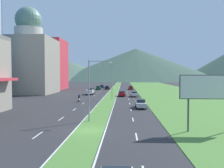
{
  "coord_description": "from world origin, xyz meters",
  "views": [
    {
      "loc": [
        3.8,
        -25.32,
        6.24
      ],
      "look_at": [
        -0.24,
        54.0,
        3.12
      ],
      "focal_mm": 37.06,
      "sensor_mm": 36.0,
      "label": 1
    }
  ],
  "objects_px": {
    "car_6": "(102,86)",
    "street_lamp_mid": "(110,79)",
    "motorcycle_rider": "(79,99)",
    "billboard_roadside": "(208,89)",
    "car_1": "(98,88)",
    "car_3": "(107,87)",
    "street_lamp_near": "(92,86)",
    "pickup_truck_0": "(90,91)",
    "car_2": "(141,104)",
    "car_5": "(134,94)",
    "car_7": "(122,94)",
    "car_4": "(131,88)"
  },
  "relations": [
    {
      "from": "street_lamp_near",
      "to": "car_7",
      "type": "distance_m",
      "value": 37.44
    },
    {
      "from": "street_lamp_near",
      "to": "motorcycle_rider",
      "type": "relative_size",
      "value": 4.11
    },
    {
      "from": "street_lamp_near",
      "to": "car_7",
      "type": "bearing_deg",
      "value": 84.24
    },
    {
      "from": "street_lamp_mid",
      "to": "motorcycle_rider",
      "type": "relative_size",
      "value": 4.44
    },
    {
      "from": "street_lamp_near",
      "to": "car_7",
      "type": "xyz_separation_m",
      "value": [
        3.73,
        37.03,
        -4.03
      ]
    },
    {
      "from": "street_lamp_near",
      "to": "pickup_truck_0",
      "type": "relative_size",
      "value": 1.52
    },
    {
      "from": "car_6",
      "to": "street_lamp_mid",
      "type": "bearing_deg",
      "value": -172.38
    },
    {
      "from": "car_6",
      "to": "pickup_truck_0",
      "type": "height_order",
      "value": "pickup_truck_0"
    },
    {
      "from": "car_6",
      "to": "car_4",
      "type": "bearing_deg",
      "value": -131.99
    },
    {
      "from": "billboard_roadside",
      "to": "car_1",
      "type": "xyz_separation_m",
      "value": [
        -19.88,
        72.28,
        -3.92
      ]
    },
    {
      "from": "car_1",
      "to": "billboard_roadside",
      "type": "bearing_deg",
      "value": -164.62
    },
    {
      "from": "car_1",
      "to": "car_2",
      "type": "xyz_separation_m",
      "value": [
        14.0,
        -54.01,
        0.04
      ]
    },
    {
      "from": "car_3",
      "to": "motorcycle_rider",
      "type": "distance_m",
      "value": 47.33
    },
    {
      "from": "car_1",
      "to": "car_4",
      "type": "height_order",
      "value": "car_4"
    },
    {
      "from": "car_3",
      "to": "car_4",
      "type": "bearing_deg",
      "value": -99.26
    },
    {
      "from": "street_lamp_near",
      "to": "car_1",
      "type": "bearing_deg",
      "value": 95.56
    },
    {
      "from": "car_2",
      "to": "pickup_truck_0",
      "type": "relative_size",
      "value": 0.89
    },
    {
      "from": "car_2",
      "to": "pickup_truck_0",
      "type": "xyz_separation_m",
      "value": [
        -13.87,
        29.46,
        0.16
      ]
    },
    {
      "from": "street_lamp_mid",
      "to": "car_6",
      "type": "bearing_deg",
      "value": 97.62
    },
    {
      "from": "street_lamp_mid",
      "to": "pickup_truck_0",
      "type": "bearing_deg",
      "value": 115.25
    },
    {
      "from": "car_7",
      "to": "motorcycle_rider",
      "type": "distance_m",
      "value": 17.55
    },
    {
      "from": "car_5",
      "to": "car_7",
      "type": "relative_size",
      "value": 0.99
    },
    {
      "from": "billboard_roadside",
      "to": "car_6",
      "type": "relative_size",
      "value": 1.36
    },
    {
      "from": "street_lamp_near",
      "to": "car_3",
      "type": "xyz_separation_m",
      "value": [
        -2.97,
        69.75,
        -4.03
      ]
    },
    {
      "from": "street_lamp_near",
      "to": "pickup_truck_0",
      "type": "bearing_deg",
      "value": 98.56
    },
    {
      "from": "street_lamp_mid",
      "to": "street_lamp_near",
      "type": "bearing_deg",
      "value": -91.9
    },
    {
      "from": "street_lamp_near",
      "to": "car_5",
      "type": "bearing_deg",
      "value": 78.61
    },
    {
      "from": "car_5",
      "to": "pickup_truck_0",
      "type": "bearing_deg",
      "value": -115.58
    },
    {
      "from": "car_5",
      "to": "car_7",
      "type": "distance_m",
      "value": 3.66
    },
    {
      "from": "street_lamp_near",
      "to": "motorcycle_rider",
      "type": "xyz_separation_m",
      "value": [
        -6.14,
        22.52,
        -4.06
      ]
    },
    {
      "from": "car_2",
      "to": "car_7",
      "type": "height_order",
      "value": "car_2"
    },
    {
      "from": "car_2",
      "to": "street_lamp_near",
      "type": "bearing_deg",
      "value": -29.67
    },
    {
      "from": "street_lamp_mid",
      "to": "car_3",
      "type": "xyz_separation_m",
      "value": [
        -3.87,
        42.68,
        -4.41
      ]
    },
    {
      "from": "car_3",
      "to": "street_lamp_mid",
      "type": "bearing_deg",
      "value": -174.82
    },
    {
      "from": "car_2",
      "to": "car_3",
      "type": "xyz_separation_m",
      "value": [
        -10.43,
        56.65,
        -0.05
      ]
    },
    {
      "from": "car_3",
      "to": "car_6",
      "type": "bearing_deg",
      "value": 17.28
    },
    {
      "from": "motorcycle_rider",
      "to": "billboard_roadside",
      "type": "bearing_deg",
      "value": -144.87
    },
    {
      "from": "street_lamp_near",
      "to": "car_6",
      "type": "height_order",
      "value": "street_lamp_near"
    },
    {
      "from": "car_4",
      "to": "car_5",
      "type": "bearing_deg",
      "value": 0.11
    },
    {
      "from": "car_7",
      "to": "motorcycle_rider",
      "type": "xyz_separation_m",
      "value": [
        -9.87,
        -14.51,
        -0.02
      ]
    },
    {
      "from": "car_7",
      "to": "pickup_truck_0",
      "type": "distance_m",
      "value": 11.55
    },
    {
      "from": "street_lamp_mid",
      "to": "motorcycle_rider",
      "type": "distance_m",
      "value": 9.48
    },
    {
      "from": "car_5",
      "to": "car_1",
      "type": "bearing_deg",
      "value": -156.08
    },
    {
      "from": "car_1",
      "to": "car_3",
      "type": "xyz_separation_m",
      "value": [
        3.56,
        2.64,
        -0.01
      ]
    },
    {
      "from": "street_lamp_near",
      "to": "car_2",
      "type": "xyz_separation_m",
      "value": [
        7.46,
        13.1,
        -3.98
      ]
    },
    {
      "from": "street_lamp_mid",
      "to": "car_3",
      "type": "distance_m",
      "value": 43.08
    },
    {
      "from": "street_lamp_near",
      "to": "billboard_roadside",
      "type": "xyz_separation_m",
      "value": [
        13.35,
        -5.17,
        -0.1
      ]
    },
    {
      "from": "car_4",
      "to": "pickup_truck_0",
      "type": "relative_size",
      "value": 0.81
    },
    {
      "from": "car_2",
      "to": "billboard_roadside",
      "type": "bearing_deg",
      "value": 17.85
    },
    {
      "from": "pickup_truck_0",
      "to": "car_6",
      "type": "bearing_deg",
      "value": -0.3
    }
  ]
}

